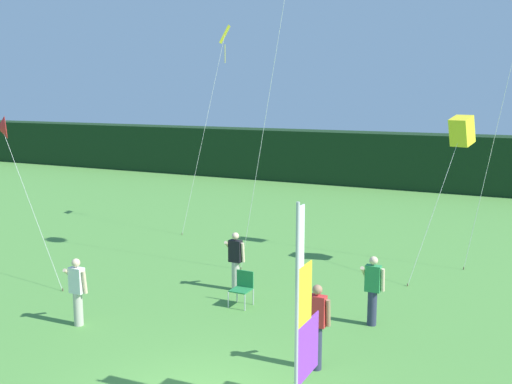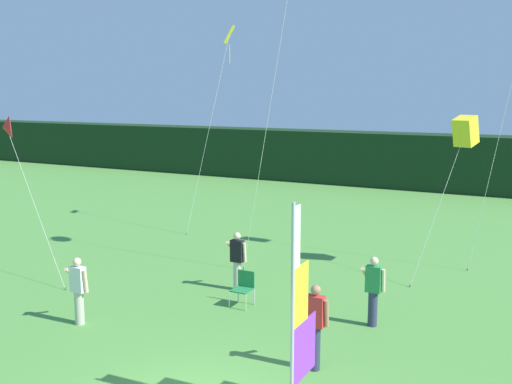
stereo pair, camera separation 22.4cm
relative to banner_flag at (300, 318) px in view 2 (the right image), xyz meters
name	(u,v)px [view 2 (the right image)]	position (x,y,z in m)	size (l,w,h in m)	color
distant_treeline	(455,163)	(-1.65, 25.85, -0.26)	(80.00, 2.40, 3.13)	black
banner_flag	(300,318)	(0.00, 0.00, 0.00)	(0.06, 1.03, 3.81)	#B7B7BC
person_near_banner	(237,259)	(-4.19, 5.42, -0.94)	(0.55, 0.48, 1.65)	#B7B2A3
person_mid_field	(315,325)	(-0.45, 1.86, -0.88)	(0.55, 0.48, 1.76)	#2D334C
person_far_left	(373,289)	(-0.07, 4.61, -0.92)	(0.55, 0.48, 1.69)	#2D334C
person_far_right	(79,289)	(-6.32, 1.50, -0.95)	(0.55, 0.48, 1.64)	#B7B2A3
folding_chair	(244,286)	(-3.45, 4.44, -1.31)	(0.51, 0.51, 0.89)	#BCBCC1
kite_yellow_box_1	(465,131)	(1.07, 9.78, 2.52)	(1.39, 2.37, 4.82)	brown
kite_yellow_diamond_3	(227,48)	(-8.19, 11.84, 5.32)	(1.31, 2.06, 8.01)	brown
kite_red_delta_4	(7,128)	(-12.01, 4.55, 2.54)	(3.94, 1.74, 4.75)	brown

